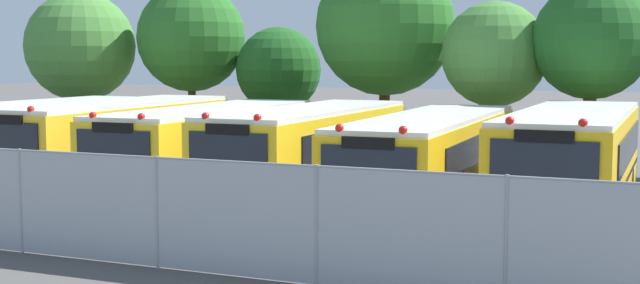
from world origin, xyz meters
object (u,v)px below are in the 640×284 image
object	(u,v)px
school_bus_1	(116,139)
school_bus_0	(17,138)
school_bus_4	(432,157)
tree_3	(380,24)
school_bus_5	(573,159)
tree_1	(188,35)
tree_4	(492,54)
tree_0	(78,45)
tree_5	(592,39)
tree_2	(279,69)
school_bus_2	(211,145)
school_bus_3	(311,150)

from	to	relation	value
school_bus_1	school_bus_0	bearing A→B (deg)	5.64
school_bus_4	tree_3	bearing A→B (deg)	-64.55
school_bus_5	tree_3	bearing A→B (deg)	-47.15
tree_1	tree_4	distance (m)	13.12
tree_0	tree_5	size ratio (longest dim) A/B	1.06
school_bus_4	tree_2	distance (m)	13.65
school_bus_0	tree_3	size ratio (longest dim) A/B	1.48
school_bus_5	tree_3	xyz separation A→B (m)	(-7.77, 8.35, 3.62)
tree_1	tree_2	distance (m)	4.15
school_bus_0	tree_1	bearing A→B (deg)	-91.39
school_bus_1	tree_2	xyz separation A→B (m)	(0.82, 9.66, 2.00)
school_bus_2	tree_0	bearing A→B (deg)	-37.96
school_bus_3	tree_4	world-z (taller)	tree_4
school_bus_1	tree_4	bearing A→B (deg)	-145.51
school_bus_4	tree_5	xyz separation A→B (m)	(3.12, 7.03, 3.10)
school_bus_4	tree_2	xyz separation A→B (m)	(-9.09, 9.97, 2.06)
school_bus_5	tree_0	xyz separation A→B (m)	(-21.20, 8.35, 2.92)
school_bus_1	school_bus_3	bearing A→B (deg)	175.91
tree_4	school_bus_1	bearing A→B (deg)	-144.46
tree_2	tree_3	size ratio (longest dim) A/B	0.68
tree_0	school_bus_5	bearing A→B (deg)	-21.51
school_bus_4	tree_2	world-z (taller)	tree_2
school_bus_1	tree_4	world-z (taller)	tree_4
school_bus_2	tree_3	distance (m)	9.25
tree_0	tree_3	size ratio (longest dim) A/B	0.88
school_bus_3	school_bus_5	bearing A→B (deg)	-178.72
school_bus_2	tree_5	world-z (taller)	tree_5
school_bus_4	tree_1	world-z (taller)	tree_1
school_bus_0	tree_4	distance (m)	15.50
school_bus_4	tree_4	xyz separation A→B (m)	(-0.04, 7.36, 2.64)
tree_5	school_bus_3	bearing A→B (deg)	-132.47
school_bus_1	tree_3	size ratio (longest dim) A/B	1.28
school_bus_2	tree_2	size ratio (longest dim) A/B	1.93
tree_0	tree_4	size ratio (longest dim) A/B	1.16
tree_0	tree_1	world-z (taller)	tree_1
school_bus_3	tree_0	distance (m)	17.00
school_bus_2	tree_3	world-z (taller)	tree_3
school_bus_3	tree_2	size ratio (longest dim) A/B	1.84
school_bus_4	tree_4	distance (m)	7.82
school_bus_0	school_bus_1	world-z (taller)	school_bus_1
school_bus_0	school_bus_3	world-z (taller)	school_bus_3
tree_5	tree_3	bearing A→B (deg)	168.94
school_bus_1	tree_4	xyz separation A→B (m)	(9.87, 7.05, 2.58)
school_bus_4	school_bus_5	bearing A→B (deg)	-179.42
tree_2	tree_1	bearing A→B (deg)	-172.58
school_bus_1	school_bus_4	distance (m)	9.92
school_bus_2	school_bus_5	size ratio (longest dim) A/B	1.02
tree_2	tree_3	distance (m)	5.26
tree_0	tree_4	bearing A→B (deg)	-3.62
school_bus_2	tree_1	xyz separation A→B (m)	(-6.34, 9.14, 3.43)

